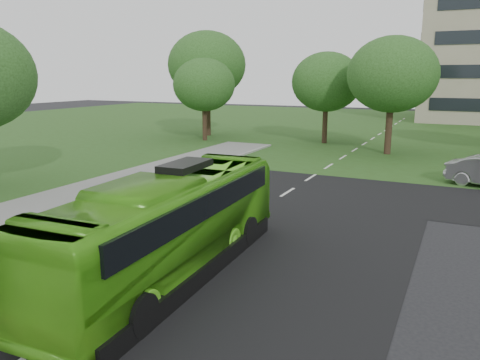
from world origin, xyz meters
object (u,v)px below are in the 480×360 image
(bus, at_px, (169,225))
(tree_park_b, at_px, (327,82))
(tree_park_c, at_px, (392,75))
(tree_park_a, at_px, (204,85))
(tree_park_f, at_px, (207,65))

(bus, bearing_deg, tree_park_b, 94.45)
(tree_park_b, relative_size, tree_park_c, 0.90)
(bus, bearing_deg, tree_park_a, 115.52)
(tree_park_b, height_order, bus, tree_park_b)
(tree_park_a, xyz_separation_m, tree_park_b, (10.69, 3.09, 0.27))
(tree_park_b, relative_size, tree_park_f, 0.78)
(tree_park_c, distance_m, tree_park_f, 18.92)
(tree_park_c, bearing_deg, tree_park_f, 167.18)
(tree_park_a, relative_size, tree_park_b, 0.94)
(tree_park_b, distance_m, tree_park_c, 7.23)
(tree_park_a, height_order, tree_park_b, tree_park_b)
(tree_park_a, relative_size, bus, 0.69)
(tree_park_c, xyz_separation_m, tree_park_f, (-18.43, 4.19, 0.98))
(bus, bearing_deg, tree_park_c, 82.18)
(tree_park_b, distance_m, bus, 30.52)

